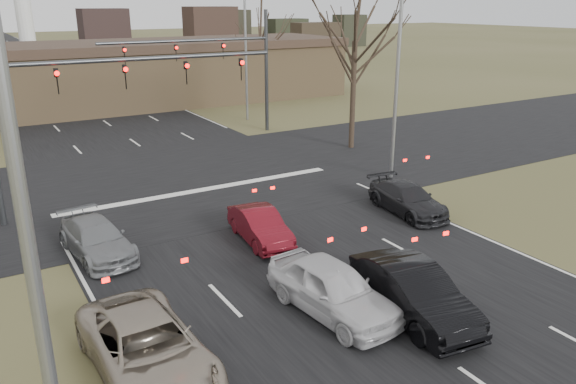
# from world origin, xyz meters

# --- Properties ---
(ground) EXTENTS (360.00, 360.00, 0.00)m
(ground) POSITION_xyz_m (0.00, 0.00, 0.00)
(ground) COLOR #484826
(ground) RESTS_ON ground
(road_main) EXTENTS (14.00, 300.00, 0.02)m
(road_main) POSITION_xyz_m (0.00, 60.00, 0.01)
(road_main) COLOR black
(road_main) RESTS_ON ground
(road_cross) EXTENTS (200.00, 14.00, 0.02)m
(road_cross) POSITION_xyz_m (0.00, 15.00, 0.01)
(road_cross) COLOR black
(road_cross) RESTS_ON ground
(building) EXTENTS (42.40, 10.40, 5.30)m
(building) POSITION_xyz_m (2.00, 38.00, 2.67)
(building) COLOR #8D704B
(building) RESTS_ON ground
(mast_arm_near) EXTENTS (12.12, 0.24, 8.00)m
(mast_arm_near) POSITION_xyz_m (-5.23, 13.00, 5.07)
(mast_arm_near) COLOR #383A3D
(mast_arm_near) RESTS_ON ground
(mast_arm_far) EXTENTS (11.12, 0.24, 8.00)m
(mast_arm_far) POSITION_xyz_m (6.18, 23.00, 5.02)
(mast_arm_far) COLOR #383A3D
(mast_arm_far) RESTS_ON ground
(streetlight_left) EXTENTS (2.34, 0.25, 10.00)m
(streetlight_left) POSITION_xyz_m (-8.82, -4.00, 5.59)
(streetlight_left) COLOR gray
(streetlight_left) RESTS_ON ground
(streetlight_right_near) EXTENTS (2.34, 0.25, 10.00)m
(streetlight_right_near) POSITION_xyz_m (8.82, 10.00, 5.59)
(streetlight_right_near) COLOR gray
(streetlight_right_near) RESTS_ON ground
(streetlight_right_far) EXTENTS (2.34, 0.25, 10.00)m
(streetlight_right_far) POSITION_xyz_m (9.32, 27.00, 5.59)
(streetlight_right_far) COLOR gray
(streetlight_right_far) RESTS_ON ground
(tree_right_far) EXTENTS (5.40, 5.40, 9.00)m
(tree_right_far) POSITION_xyz_m (15.00, 35.00, 6.96)
(tree_right_far) COLOR black
(tree_right_far) RESTS_ON ground
(car_silver_suv) EXTENTS (2.51, 5.17, 1.42)m
(car_silver_suv) POSITION_xyz_m (-6.50, 0.77, 0.71)
(car_silver_suv) COLOR #9F9381
(car_silver_suv) RESTS_ON ground
(car_white_sedan) EXTENTS (2.24, 4.65, 1.53)m
(car_white_sedan) POSITION_xyz_m (-1.14, 0.83, 0.76)
(car_white_sedan) COLOR silver
(car_white_sedan) RESTS_ON ground
(car_black_hatch) EXTENTS (2.16, 4.74, 1.51)m
(car_black_hatch) POSITION_xyz_m (0.68, -0.49, 0.75)
(car_black_hatch) COLOR black
(car_black_hatch) RESTS_ON ground
(car_charcoal_sedan) EXTENTS (2.20, 4.40, 1.23)m
(car_charcoal_sedan) POSITION_xyz_m (6.23, 5.79, 0.61)
(car_charcoal_sedan) COLOR black
(car_charcoal_sedan) RESTS_ON ground
(car_grey_ahead) EXTENTS (2.17, 4.43, 1.24)m
(car_grey_ahead) POSITION_xyz_m (-5.96, 8.20, 0.62)
(car_grey_ahead) COLOR gray
(car_grey_ahead) RESTS_ON ground
(car_red_ahead) EXTENTS (1.66, 3.83, 1.22)m
(car_red_ahead) POSITION_xyz_m (-0.50, 6.33, 0.61)
(car_red_ahead) COLOR #5C0D16
(car_red_ahead) RESTS_ON ground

